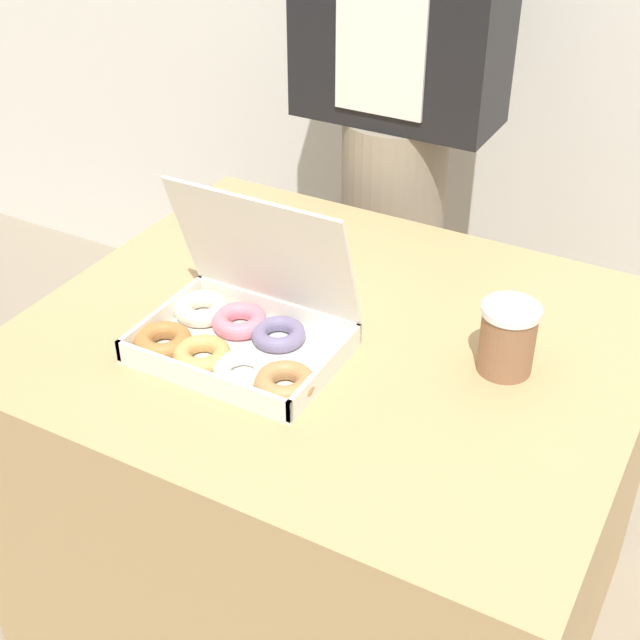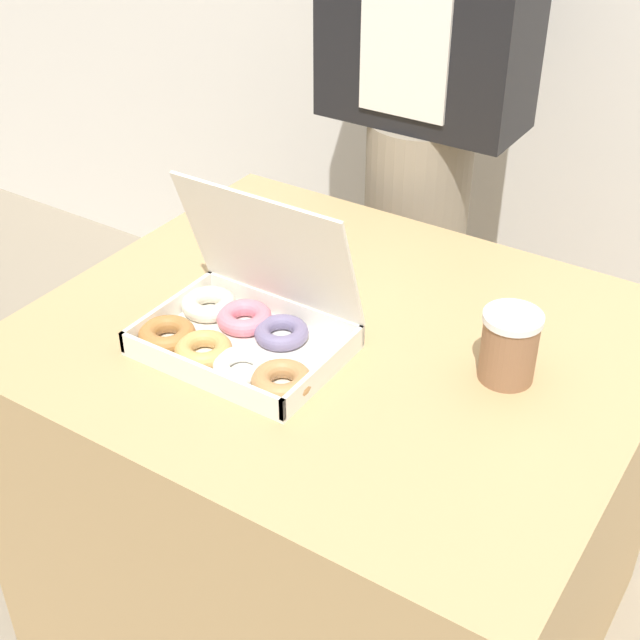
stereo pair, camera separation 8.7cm
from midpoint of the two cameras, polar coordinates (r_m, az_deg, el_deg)
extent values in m
plane|color=gray|center=(2.09, -0.44, -17.98)|extent=(14.00, 14.00, 0.00)
cube|color=tan|center=(1.81, -0.49, -10.58)|extent=(1.06, 0.89, 0.75)
cube|color=white|center=(1.52, -6.69, -2.12)|extent=(0.33, 0.24, 0.01)
cube|color=white|center=(1.59, -11.59, 0.21)|extent=(0.01, 0.24, 0.04)
cube|color=white|center=(1.43, -1.34, -3.26)|extent=(0.01, 0.24, 0.04)
cube|color=white|center=(1.43, -9.39, -3.81)|extent=(0.33, 0.01, 0.04)
cube|color=white|center=(1.59, -4.35, 0.70)|extent=(0.33, 0.01, 0.04)
cube|color=white|center=(1.49, -5.30, 4.37)|extent=(0.33, 0.08, 0.23)
torus|color=#A87038|center=(1.54, -11.60, -1.36)|extent=(0.11, 0.11, 0.03)
torus|color=silver|center=(1.61, -9.11, 0.68)|extent=(0.12, 0.12, 0.03)
torus|color=tan|center=(1.49, -9.22, -2.24)|extent=(0.13, 0.13, 0.03)
torus|color=pink|center=(1.57, -6.77, -0.09)|extent=(0.14, 0.14, 0.03)
torus|color=white|center=(1.45, -6.69, -3.18)|extent=(0.12, 0.12, 0.03)
torus|color=slate|center=(1.53, -4.30, -0.95)|extent=(0.11, 0.11, 0.03)
torus|color=#B27F4C|center=(1.41, -4.03, -4.05)|extent=(0.13, 0.13, 0.03)
cylinder|color=#8C6042|center=(1.47, 10.24, -1.40)|extent=(0.09, 0.09, 0.11)
cylinder|color=white|center=(1.43, 10.48, 0.60)|extent=(0.10, 0.10, 0.01)
cylinder|color=gray|center=(2.30, 3.35, 2.37)|extent=(0.25, 0.25, 0.89)
cube|color=silver|center=(1.94, 2.57, 17.95)|extent=(0.21, 0.01, 0.36)
camera|label=1|loc=(0.04, -91.74, -1.16)|focal=50.00mm
camera|label=2|loc=(0.04, 88.26, 1.16)|focal=50.00mm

